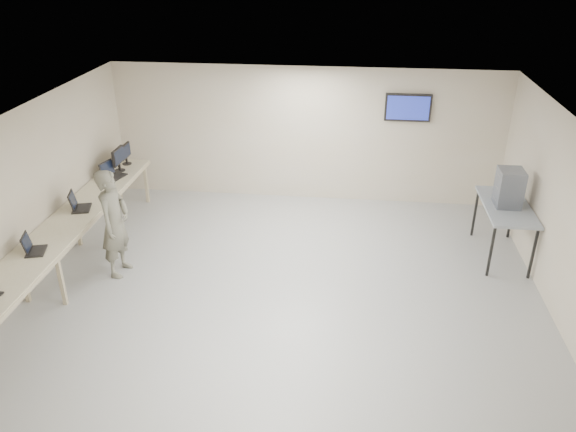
# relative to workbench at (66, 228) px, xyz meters

# --- Properties ---
(room) EXTENTS (8.01, 7.01, 2.81)m
(room) POSITION_rel_workbench_xyz_m (3.62, 0.06, 0.58)
(room) COLOR #BDBDBD
(room) RESTS_ON ground
(workbench) EXTENTS (0.76, 6.00, 0.90)m
(workbench) POSITION_rel_workbench_xyz_m (0.00, 0.00, 0.00)
(workbench) COLOR beige
(workbench) RESTS_ON ground
(laptop_1) EXTENTS (0.38, 0.41, 0.27)m
(laptop_1) POSITION_rel_workbench_xyz_m (-0.06, -0.90, 0.14)
(laptop_1) COLOR black
(laptop_1) RESTS_ON workbench
(laptop_2) EXTENTS (0.41, 0.45, 0.30)m
(laptop_2) POSITION_rel_workbench_xyz_m (-0.04, 0.57, 0.15)
(laptop_2) COLOR black
(laptop_2) RESTS_ON workbench
(laptop_3) EXTENTS (0.42, 0.46, 0.31)m
(laptop_3) POSITION_rel_workbench_xyz_m (-0.04, 2.00, 0.15)
(laptop_3) COLOR black
(laptop_3) RESTS_ON workbench
(monitor_near) EXTENTS (0.21, 0.47, 0.46)m
(monitor_near) POSITION_rel_workbench_xyz_m (-0.01, 2.33, 0.35)
(monitor_near) COLOR black
(monitor_near) RESTS_ON workbench
(monitor_far) EXTENTS (0.19, 0.42, 0.42)m
(monitor_far) POSITION_rel_workbench_xyz_m (-0.01, 2.71, 0.33)
(monitor_far) COLOR black
(monitor_far) RESTS_ON workbench
(soldier) EXTENTS (0.50, 0.70, 1.83)m
(soldier) POSITION_rel_workbench_xyz_m (0.79, 0.10, 0.09)
(soldier) COLOR #5C5F51
(soldier) RESTS_ON ground
(side_table) EXTENTS (0.76, 1.63, 0.98)m
(side_table) POSITION_rel_workbench_xyz_m (7.19, 1.39, 0.08)
(side_table) COLOR #89919C
(side_table) RESTS_ON ground
(storage_bins) EXTENTS (0.40, 0.45, 0.64)m
(storage_bins) POSITION_rel_workbench_xyz_m (7.17, 1.39, 0.47)
(storage_bins) COLOR slate
(storage_bins) RESTS_ON side_table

